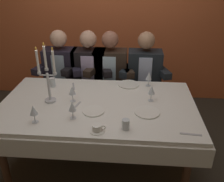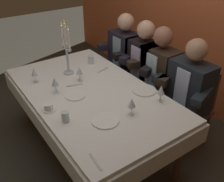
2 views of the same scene
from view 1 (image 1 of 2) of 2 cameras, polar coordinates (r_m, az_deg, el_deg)
The scene contains 22 objects.
ground_plane at distance 2.85m, azimuth -2.96°, elevation -15.87°, with size 12.00×12.00×0.00m, color #36342C.
back_wall at distance 3.79m, azimuth -0.13°, elevation 18.05°, with size 6.00×0.12×2.70m, color #D66537.
dining_table at distance 2.47m, azimuth -3.29°, elevation -5.21°, with size 1.94×1.14×0.74m.
candelabra at distance 2.41m, azimuth -14.66°, elevation 2.80°, with size 0.19×0.11×0.59m.
dinner_plate_0 at distance 2.77m, azimuth 3.82°, elevation 1.53°, with size 0.23×0.23×0.01m, color white.
dinner_plate_1 at distance 2.27m, azimuth -4.31°, elevation -4.66°, with size 0.20×0.20×0.01m, color white.
dinner_plate_2 at distance 2.27m, azimuth 8.15°, elevation -4.88°, with size 0.23×0.23×0.01m, color white.
wine_glass_0 at distance 2.73m, azimuth 8.53°, elevation 3.39°, with size 0.07×0.07×0.16m.
wine_glass_1 at distance 2.42m, azimuth 9.17°, elevation 0.15°, with size 0.07×0.07×0.16m.
wine_glass_2 at distance 2.16m, azimuth -17.77°, elevation -4.36°, with size 0.07×0.07×0.16m.
wine_glass_3 at distance 2.14m, azimuth -9.22°, elevation -3.60°, with size 0.07×0.07×0.16m.
wine_glass_4 at distance 2.41m, azimuth -9.21°, elevation 0.04°, with size 0.07×0.07×0.16m.
water_tumbler_0 at distance 2.02m, azimuth 3.20°, elevation -7.74°, with size 0.06×0.06×0.09m, color silver.
water_tumbler_1 at distance 2.80m, azimuth -13.66°, elevation 1.99°, with size 0.07×0.07×0.10m, color silver.
coffee_cup_0 at distance 2.01m, azimuth -3.45°, elevation -8.63°, with size 0.13×0.12×0.06m.
fork_0 at distance 2.38m, azimuth -8.28°, elevation -3.43°, with size 0.17×0.02×0.01m, color #B7B7BC.
fork_1 at distance 2.77m, azimuth -8.90°, elevation 1.10°, with size 0.17×0.02×0.01m, color #B7B7BC.
fork_2 at distance 2.07m, azimuth 17.82°, elevation -9.54°, with size 0.17×0.02×0.01m, color #B7B7BC.
seated_diner_0 at distance 3.31m, azimuth -11.63°, elevation 5.17°, with size 0.63×0.48×1.24m.
seated_diner_1 at distance 3.23m, azimuth -5.23°, elevation 5.06°, with size 0.63×0.48×1.24m.
seated_diner_2 at distance 3.20m, azimuth -0.41°, elevation 4.93°, with size 0.63×0.48×1.24m.
seated_diner_3 at distance 3.19m, azimuth 7.52°, elevation 4.65°, with size 0.63×0.48×1.24m.
Camera 1 is at (0.31, -2.07, 1.93)m, focal length 39.42 mm.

